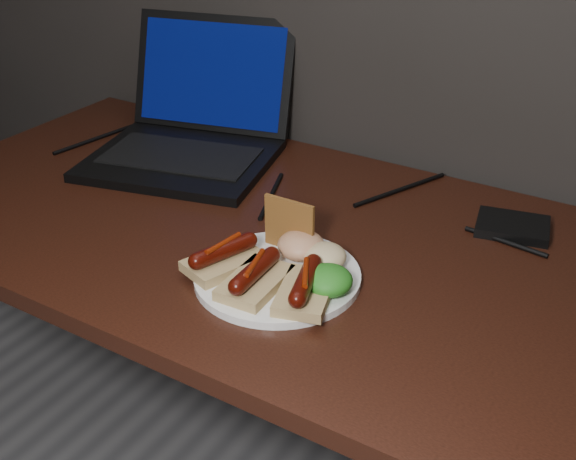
# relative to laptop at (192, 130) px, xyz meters

# --- Properties ---
(desk) EXTENTS (1.40, 0.70, 0.75)m
(desk) POSITION_rel_laptop_xyz_m (0.31, -0.19, -0.14)
(desk) COLOR #34160D
(desk) RESTS_ON ground
(laptop) EXTENTS (0.43, 0.44, 0.25)m
(laptop) POSITION_rel_laptop_xyz_m (0.00, 0.00, 0.00)
(laptop) COLOR black
(laptop) RESTS_ON desk
(hard_drive) EXTENTS (0.13, 0.11, 0.02)m
(hard_drive) POSITION_rel_laptop_xyz_m (0.65, 0.02, -0.04)
(hard_drive) COLOR black
(hard_drive) RESTS_ON desk
(desk_cables) EXTENTS (0.96, 0.33, 0.01)m
(desk_cables) POSITION_rel_laptop_xyz_m (0.25, -0.03, -0.05)
(desk_cables) COLOR black
(desk_cables) RESTS_ON desk
(plate) EXTENTS (0.27, 0.27, 0.01)m
(plate) POSITION_rel_laptop_xyz_m (0.40, -0.31, -0.04)
(plate) COLOR white
(plate) RESTS_ON desk
(bread_sausage_left) EXTENTS (0.10, 0.13, 0.04)m
(bread_sausage_left) POSITION_rel_laptop_xyz_m (0.32, -0.34, -0.02)
(bread_sausage_left) COLOR tan
(bread_sausage_left) RESTS_ON plate
(bread_sausage_center) EXTENTS (0.08, 0.12, 0.04)m
(bread_sausage_center) POSITION_rel_laptop_xyz_m (0.39, -0.36, -0.02)
(bread_sausage_center) COLOR tan
(bread_sausage_center) RESTS_ON plate
(bread_sausage_right) EXTENTS (0.10, 0.13, 0.04)m
(bread_sausage_right) POSITION_rel_laptop_xyz_m (0.47, -0.34, -0.02)
(bread_sausage_right) COLOR tan
(bread_sausage_right) RESTS_ON plate
(crispbread) EXTENTS (0.09, 0.01, 0.08)m
(crispbread) POSITION_rel_laptop_xyz_m (0.38, -0.24, 0.00)
(crispbread) COLOR #9C682A
(crispbread) RESTS_ON plate
(salad_greens) EXTENTS (0.07, 0.07, 0.04)m
(salad_greens) POSITION_rel_laptop_xyz_m (0.49, -0.31, -0.02)
(salad_greens) COLOR #185010
(salad_greens) RESTS_ON plate
(salsa_mound) EXTENTS (0.07, 0.07, 0.04)m
(salsa_mound) POSITION_rel_laptop_xyz_m (0.40, -0.25, -0.02)
(salsa_mound) COLOR #A42410
(salsa_mound) RESTS_ON plate
(coleslaw_mound) EXTENTS (0.06, 0.06, 0.04)m
(coleslaw_mound) POSITION_rel_laptop_xyz_m (0.45, -0.26, -0.02)
(coleslaw_mound) COLOR beige
(coleslaw_mound) RESTS_ON plate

